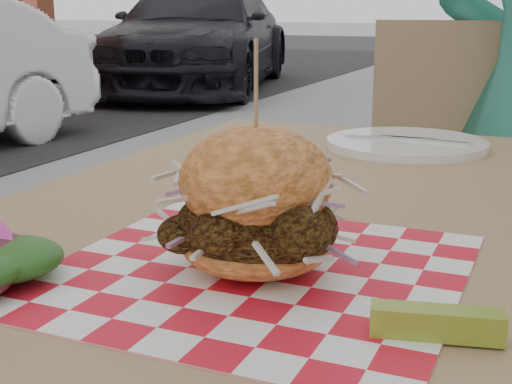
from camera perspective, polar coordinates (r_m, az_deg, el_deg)
car_dark at (r=8.79m, az=-4.59°, el=12.35°), size 2.78×4.63×1.26m
patio_table at (r=0.86m, az=5.75°, el=-6.71°), size 0.80×1.20×0.75m
patio_chair at (r=1.78m, az=14.71°, el=0.18°), size 0.46×0.47×0.95m
paper_liner at (r=0.65m, az=0.00°, el=-6.30°), size 0.36×0.36×0.00m
sandwich at (r=0.63m, az=0.00°, el=-1.39°), size 0.18×0.18×0.21m
pickle_spear at (r=0.54m, az=14.25°, el=-10.11°), size 0.10×0.04×0.02m
place_setting at (r=1.24m, az=11.93°, el=3.80°), size 0.27×0.27×0.02m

